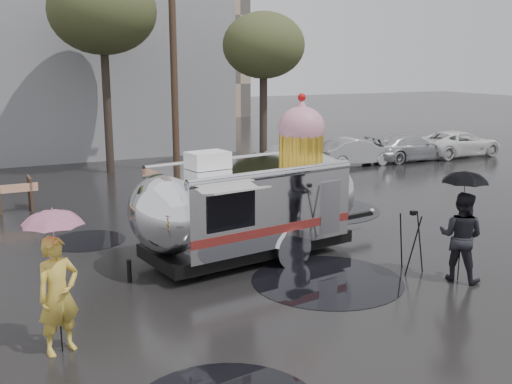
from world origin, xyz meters
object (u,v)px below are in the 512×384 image
tripod (412,237)px  person_right (461,237)px  person_left (58,295)px  airstream_trailer (252,200)px

tripod → person_right: bearing=-55.9°
tripod → person_left: bearing=-176.0°
person_left → tripod: person_left is taller
person_left → person_right: person_left is taller
person_left → person_right: bearing=-22.8°
person_right → tripod: bearing=2.8°
person_left → person_right: size_ratio=1.00×
airstream_trailer → tripod: bearing=-51.5°
airstream_trailer → person_left: size_ratio=3.73×
person_left → person_right: 7.95m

